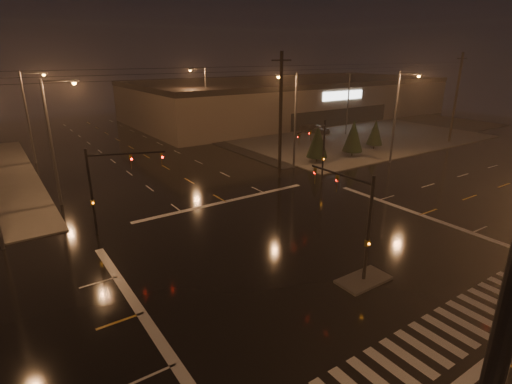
# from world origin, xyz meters

# --- Properties ---
(ground) EXTENTS (140.00, 140.00, 0.00)m
(ground) POSITION_xyz_m (0.00, 0.00, 0.00)
(ground) COLOR black
(ground) RESTS_ON ground
(sidewalk_ne) EXTENTS (36.00, 36.00, 0.12)m
(sidewalk_ne) POSITION_xyz_m (30.00, 30.00, 0.06)
(sidewalk_ne) COLOR #4B4943
(sidewalk_ne) RESTS_ON ground
(median_island) EXTENTS (3.00, 1.60, 0.15)m
(median_island) POSITION_xyz_m (0.00, -4.00, 0.07)
(median_island) COLOR #4B4943
(median_island) RESTS_ON ground
(crosswalk) EXTENTS (15.00, 2.60, 0.01)m
(crosswalk) POSITION_xyz_m (0.00, -9.00, 0.01)
(crosswalk) COLOR beige
(crosswalk) RESTS_ON ground
(stop_bar_near) EXTENTS (16.00, 0.50, 0.01)m
(stop_bar_near) POSITION_xyz_m (0.00, -11.00, 0.01)
(stop_bar_near) COLOR beige
(stop_bar_near) RESTS_ON ground
(stop_bar_far) EXTENTS (16.00, 0.50, 0.01)m
(stop_bar_far) POSITION_xyz_m (0.00, 11.00, 0.01)
(stop_bar_far) COLOR beige
(stop_bar_far) RESTS_ON ground
(parking_lot) EXTENTS (50.00, 24.00, 0.08)m
(parking_lot) POSITION_xyz_m (35.00, 28.00, 0.04)
(parking_lot) COLOR black
(parking_lot) RESTS_ON ground
(retail_building) EXTENTS (60.20, 28.30, 7.20)m
(retail_building) POSITION_xyz_m (35.00, 45.99, 3.84)
(retail_building) COLOR #756353
(retail_building) RESTS_ON ground
(signal_mast_median) EXTENTS (0.25, 4.59, 6.00)m
(signal_mast_median) POSITION_xyz_m (0.00, -3.07, 3.75)
(signal_mast_median) COLOR black
(signal_mast_median) RESTS_ON ground
(signal_mast_ne) EXTENTS (4.84, 1.86, 6.00)m
(signal_mast_ne) POSITION_xyz_m (9.50, 10.14, 3.79)
(signal_mast_ne) COLOR black
(signal_mast_ne) RESTS_ON ground
(signal_mast_nw) EXTENTS (4.84, 1.86, 6.00)m
(signal_mast_nw) POSITION_xyz_m (-9.50, 10.14, 3.79)
(signal_mast_nw) COLOR black
(signal_mast_nw) RESTS_ON ground
(streetlight_1) EXTENTS (2.77, 0.32, 10.00)m
(streetlight_1) POSITION_xyz_m (-11.18, 18.00, 5.80)
(streetlight_1) COLOR #38383A
(streetlight_1) RESTS_ON ground
(streetlight_2) EXTENTS (2.77, 0.32, 10.00)m
(streetlight_2) POSITION_xyz_m (-11.18, 34.00, 5.80)
(streetlight_2) COLOR #38383A
(streetlight_2) RESTS_ON ground
(streetlight_3) EXTENTS (2.77, 0.32, 10.00)m
(streetlight_3) POSITION_xyz_m (11.18, 16.00, 5.80)
(streetlight_3) COLOR #38383A
(streetlight_3) RESTS_ON ground
(streetlight_4) EXTENTS (2.77, 0.32, 10.00)m
(streetlight_4) POSITION_xyz_m (11.18, 36.00, 5.80)
(streetlight_4) COLOR #38383A
(streetlight_4) RESTS_ON ground
(streetlight_6) EXTENTS (0.32, 2.77, 10.00)m
(streetlight_6) POSITION_xyz_m (22.00, 11.18, 5.80)
(streetlight_6) COLOR #38383A
(streetlight_6) RESTS_ON ground
(utility_pole_1) EXTENTS (2.20, 0.32, 12.00)m
(utility_pole_1) POSITION_xyz_m (8.00, 14.00, 6.13)
(utility_pole_1) COLOR black
(utility_pole_1) RESTS_ON ground
(utility_pole_2) EXTENTS (2.20, 0.32, 12.00)m
(utility_pole_2) POSITION_xyz_m (38.00, 14.00, 6.13)
(utility_pole_2) COLOR black
(utility_pole_2) RESTS_ON ground
(conifer_0) EXTENTS (2.38, 2.38, 4.41)m
(conifer_0) POSITION_xyz_m (14.97, 16.13, 2.55)
(conifer_0) COLOR black
(conifer_0) RESTS_ON ground
(conifer_1) EXTENTS (2.40, 2.40, 4.45)m
(conifer_1) POSITION_xyz_m (20.41, 15.85, 2.57)
(conifer_1) COLOR black
(conifer_1) RESTS_ON ground
(conifer_2) EXTENTS (2.05, 2.05, 3.91)m
(conifer_2) POSITION_xyz_m (25.61, 16.90, 2.30)
(conifer_2) COLOR black
(conifer_2) RESTS_ON ground
(car_parked) EXTENTS (3.31, 5.03, 1.59)m
(car_parked) POSITION_xyz_m (26.83, 29.50, 0.80)
(car_parked) COLOR black
(car_parked) RESTS_ON ground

